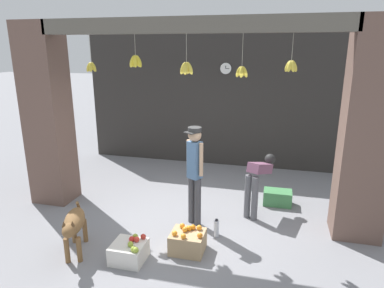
# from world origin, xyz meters

# --- Properties ---
(ground_plane) EXTENTS (60.00, 60.00, 0.00)m
(ground_plane) POSITION_xyz_m (0.00, 0.00, 0.00)
(ground_plane) COLOR gray
(shop_back_wall) EXTENTS (6.68, 0.12, 3.30)m
(shop_back_wall) POSITION_xyz_m (0.00, 3.17, 1.65)
(shop_back_wall) COLOR #2D2B28
(shop_back_wall) RESTS_ON ground_plane
(shop_pillar_left) EXTENTS (0.70, 0.60, 3.30)m
(shop_pillar_left) POSITION_xyz_m (-2.69, 0.30, 1.65)
(shop_pillar_left) COLOR brown
(shop_pillar_left) RESTS_ON ground_plane
(shop_pillar_right) EXTENTS (0.70, 0.60, 3.30)m
(shop_pillar_right) POSITION_xyz_m (2.69, 0.30, 1.65)
(shop_pillar_right) COLOR brown
(shop_pillar_right) RESTS_ON ground_plane
(storefront_awning) EXTENTS (4.78, 0.29, 0.88)m
(storefront_awning) POSITION_xyz_m (-0.00, 0.12, 3.14)
(storefront_awning) COLOR #5B564C
(dog) EXTENTS (0.52, 0.94, 0.69)m
(dog) POSITION_xyz_m (-1.29, -1.25, 0.47)
(dog) COLOR brown
(dog) RESTS_ON ground_plane
(shopkeeper) EXTENTS (0.31, 0.31, 1.66)m
(shopkeeper) POSITION_xyz_m (0.16, 0.01, 0.98)
(shopkeeper) COLOR #424247
(shopkeeper) RESTS_ON ground_plane
(worker_stooping) EXTENTS (0.48, 0.75, 1.02)m
(worker_stooping) POSITION_xyz_m (1.15, 0.61, 0.67)
(worker_stooping) COLOR #56565B
(worker_stooping) RESTS_ON ground_plane
(fruit_crate_oranges) EXTENTS (0.48, 0.43, 0.37)m
(fruit_crate_oranges) POSITION_xyz_m (0.26, -0.81, 0.16)
(fruit_crate_oranges) COLOR tan
(fruit_crate_oranges) RESTS_ON ground_plane
(fruit_crate_apples) EXTENTS (0.45, 0.44, 0.33)m
(fruit_crate_apples) POSITION_xyz_m (-0.47, -1.23, 0.14)
(fruit_crate_apples) COLOR silver
(fruit_crate_apples) RESTS_ON ground_plane
(produce_box_green) EXTENTS (0.52, 0.33, 0.27)m
(produce_box_green) POSITION_xyz_m (1.50, 1.09, 0.14)
(produce_box_green) COLOR #42844C
(produce_box_green) RESTS_ON ground_plane
(water_bottle) EXTENTS (0.08, 0.08, 0.30)m
(water_bottle) POSITION_xyz_m (0.59, -0.32, 0.14)
(water_bottle) COLOR silver
(water_bottle) RESTS_ON ground_plane
(wall_clock) EXTENTS (0.28, 0.03, 0.28)m
(wall_clock) POSITION_xyz_m (0.16, 3.09, 2.38)
(wall_clock) COLOR black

